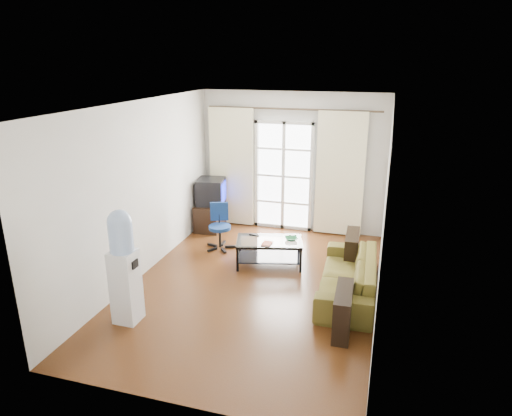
% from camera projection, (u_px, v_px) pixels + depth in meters
% --- Properties ---
extents(floor, '(5.20, 5.20, 0.00)m').
position_uv_depth(floor, '(254.00, 286.00, 6.91)').
color(floor, '#573014').
rests_on(floor, ground).
extents(ceiling, '(5.20, 5.20, 0.00)m').
position_uv_depth(ceiling, '(253.00, 104.00, 6.06)').
color(ceiling, white).
rests_on(ceiling, wall_back).
extents(wall_back, '(3.60, 0.02, 2.70)m').
position_uv_depth(wall_back, '(292.00, 162.00, 8.85)').
color(wall_back, silver).
rests_on(wall_back, floor).
extents(wall_front, '(3.60, 0.02, 2.70)m').
position_uv_depth(wall_front, '(171.00, 283.00, 4.11)').
color(wall_front, silver).
rests_on(wall_front, floor).
extents(wall_left, '(0.02, 5.20, 2.70)m').
position_uv_depth(wall_left, '(141.00, 191.00, 6.96)').
color(wall_left, silver).
rests_on(wall_left, floor).
extents(wall_right, '(0.02, 5.20, 2.70)m').
position_uv_depth(wall_right, '(384.00, 212.00, 6.00)').
color(wall_right, silver).
rests_on(wall_right, floor).
extents(french_door, '(1.16, 0.06, 2.15)m').
position_uv_depth(french_door, '(283.00, 176.00, 8.93)').
color(french_door, white).
rests_on(french_door, wall_back).
extents(curtain_rod, '(3.30, 0.04, 0.04)m').
position_uv_depth(curtain_rod, '(292.00, 109.00, 8.44)').
color(curtain_rod, '#4C3F2D').
rests_on(curtain_rod, wall_back).
extents(curtain_left, '(0.90, 0.07, 2.35)m').
position_uv_depth(curtain_left, '(232.00, 167.00, 9.11)').
color(curtain_left, '#FFFACD').
rests_on(curtain_left, curtain_rod).
extents(curtain_right, '(0.90, 0.07, 2.35)m').
position_uv_depth(curtain_right, '(340.00, 175.00, 8.53)').
color(curtain_right, '#FFFACD').
rests_on(curtain_right, curtain_rod).
extents(radiator, '(0.64, 0.12, 0.64)m').
position_uv_depth(radiator, '(330.00, 217.00, 8.87)').
color(radiator, '#9D9C9F').
rests_on(radiator, floor).
extents(sofa, '(2.01, 0.90, 0.57)m').
position_uv_depth(sofa, '(348.00, 276.00, 6.59)').
color(sofa, brown).
rests_on(sofa, floor).
extents(coffee_table, '(1.19, 0.86, 0.43)m').
position_uv_depth(coffee_table, '(269.00, 249.00, 7.53)').
color(coffee_table, silver).
rests_on(coffee_table, floor).
extents(bowl, '(0.34, 0.34, 0.05)m').
position_uv_depth(bowl, '(291.00, 239.00, 7.47)').
color(bowl, green).
rests_on(bowl, coffee_table).
extents(book, '(0.18, 0.23, 0.02)m').
position_uv_depth(book, '(263.00, 243.00, 7.36)').
color(book, '#AC1E15').
rests_on(book, coffee_table).
extents(remote, '(0.18, 0.09, 0.02)m').
position_uv_depth(remote, '(254.00, 235.00, 7.69)').
color(remote, black).
rests_on(remote, coffee_table).
extents(tv_stand, '(0.52, 0.74, 0.52)m').
position_uv_depth(tv_stand, '(210.00, 216.00, 9.13)').
color(tv_stand, black).
rests_on(tv_stand, floor).
extents(crt_tv, '(0.62, 0.63, 0.50)m').
position_uv_depth(crt_tv, '(210.00, 191.00, 9.00)').
color(crt_tv, black).
rests_on(crt_tv, tv_stand).
extents(task_chair, '(0.72, 0.72, 0.82)m').
position_uv_depth(task_chair, '(220.00, 235.00, 8.21)').
color(task_chair, black).
rests_on(task_chair, floor).
extents(water_cooler, '(0.33, 0.31, 1.53)m').
position_uv_depth(water_cooler, '(124.00, 265.00, 5.76)').
color(water_cooler, silver).
rests_on(water_cooler, floor).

